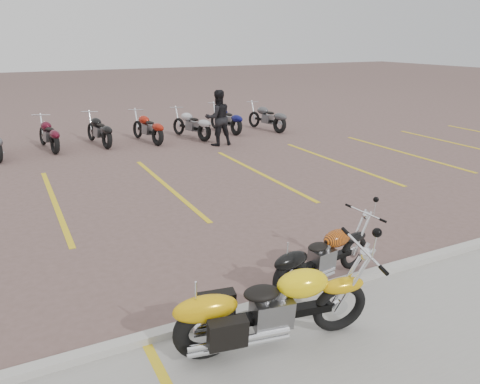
% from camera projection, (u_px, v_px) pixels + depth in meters
% --- Properties ---
extents(ground, '(100.00, 100.00, 0.00)m').
position_uv_depth(ground, '(238.00, 246.00, 8.50)').
color(ground, brown).
rests_on(ground, ground).
extents(curb, '(60.00, 0.18, 0.12)m').
position_uv_depth(curb, '(300.00, 295.00, 6.79)').
color(curb, '#ADAAA3').
rests_on(curb, ground).
extents(parking_stripes, '(38.00, 5.50, 0.01)m').
position_uv_depth(parking_stripes, '(167.00, 187.00, 11.89)').
color(parking_stripes, gold).
rests_on(parking_stripes, ground).
extents(yellow_cruiser, '(2.48, 0.58, 1.02)m').
position_uv_depth(yellow_cruiser, '(269.00, 309.00, 5.64)').
color(yellow_cruiser, black).
rests_on(yellow_cruiser, ground).
extents(flame_cruiser, '(1.97, 0.46, 0.82)m').
position_uv_depth(flame_cruiser, '(320.00, 259.00, 7.14)').
color(flame_cruiser, black).
rests_on(flame_cruiser, ground).
extents(person_b, '(0.97, 0.77, 1.91)m').
position_uv_depth(person_b, '(218.00, 118.00, 16.15)').
color(person_b, black).
rests_on(person_b, ground).
extents(bg_bike_row, '(17.49, 2.08, 1.10)m').
position_uv_depth(bg_bike_row, '(48.00, 135.00, 15.43)').
color(bg_bike_row, black).
rests_on(bg_bike_row, ground).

